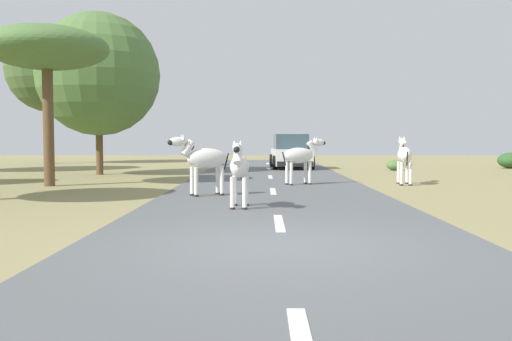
# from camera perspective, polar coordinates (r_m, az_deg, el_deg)

# --- Properties ---
(ground_plane) EXTENTS (90.00, 90.00, 0.00)m
(ground_plane) POSITION_cam_1_polar(r_m,az_deg,el_deg) (7.94, 2.23, -7.92)
(ground_plane) COLOR #8E8456
(road) EXTENTS (6.00, 64.00, 0.05)m
(road) POSITION_cam_1_polar(r_m,az_deg,el_deg) (7.94, 2.81, -7.74)
(road) COLOR #56595B
(road) RESTS_ON ground_plane
(lane_markings) EXTENTS (0.16, 56.00, 0.01)m
(lane_markings) POSITION_cam_1_polar(r_m,az_deg,el_deg) (6.96, 3.11, -9.08)
(lane_markings) COLOR silver
(lane_markings) RESTS_ON road
(zebra_0) EXTENTS (0.43, 1.56, 1.47)m
(zebra_0) POSITION_cam_1_polar(r_m,az_deg,el_deg) (11.94, -1.72, 0.31)
(zebra_0) COLOR silver
(zebra_0) RESTS_ON road
(zebra_1) EXTENTS (0.58, 1.75, 1.65)m
(zebra_1) POSITION_cam_1_polar(r_m,az_deg,el_deg) (19.42, 14.95, 1.50)
(zebra_1) COLOR silver
(zebra_1) RESTS_ON ground_plane
(zebra_2) EXTENTS (1.54, 1.00, 1.57)m
(zebra_2) POSITION_cam_1_polar(r_m,az_deg,el_deg) (18.22, 4.63, 1.49)
(zebra_2) COLOR silver
(zebra_2) RESTS_ON road
(zebra_3) EXTENTS (1.58, 1.04, 1.61)m
(zebra_3) POSITION_cam_1_polar(r_m,az_deg,el_deg) (14.62, -5.39, 1.17)
(zebra_3) COLOR silver
(zebra_3) RESTS_ON road
(car_0) EXTENTS (2.16, 4.41, 1.74)m
(car_0) POSITION_cam_1_polar(r_m,az_deg,el_deg) (28.60, 3.59, 1.85)
(car_0) COLOR white
(car_0) RESTS_ON road
(tree_2) EXTENTS (5.32, 5.32, 8.55)m
(tree_2) POSITION_cam_1_polar(r_m,az_deg,el_deg) (37.47, -20.41, 9.69)
(tree_2) COLOR brown
(tree_2) RESTS_ON ground_plane
(tree_4) EXTENTS (5.26, 5.26, 6.95)m
(tree_4) POSITION_cam_1_polar(r_m,az_deg,el_deg) (25.13, -15.86, 9.45)
(tree_4) COLOR brown
(tree_4) RESTS_ON ground_plane
(tree_6) EXTENTS (3.96, 3.96, 5.18)m
(tree_6) POSITION_cam_1_polar(r_m,az_deg,el_deg) (19.59, -20.65, 11.53)
(tree_6) COLOR brown
(tree_6) RESTS_ON ground_plane
(bush_0) EXTENTS (1.64, 1.48, 0.99)m
(bush_0) POSITION_cam_1_polar(r_m,az_deg,el_deg) (32.28, -5.17, 1.37)
(bush_0) COLOR #2D5628
(bush_0) RESTS_ON ground_plane
(bush_3) EXTENTS (1.39, 1.25, 0.84)m
(bush_3) POSITION_cam_1_polar(r_m,az_deg,el_deg) (32.15, 24.69, 0.95)
(bush_3) COLOR #2D5628
(bush_3) RESTS_ON ground_plane
(bush_4) EXTENTS (0.84, 0.76, 0.50)m
(bush_4) POSITION_cam_1_polar(r_m,az_deg,el_deg) (28.14, 14.08, 0.52)
(bush_4) COLOR #4C7038
(bush_4) RESTS_ON ground_plane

